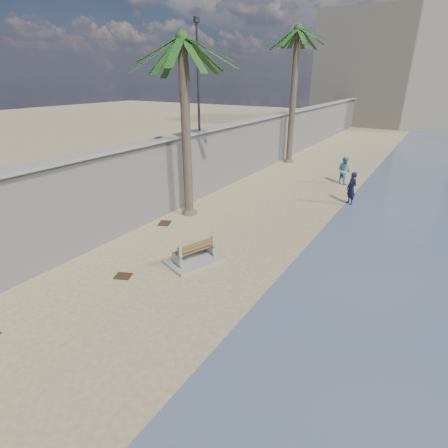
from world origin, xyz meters
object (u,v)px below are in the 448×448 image
at_px(palm_back, 298,32).
at_px(person_a, 352,186).
at_px(palm_mid, 182,41).
at_px(person_b, 344,169).
at_px(bench_far, 194,253).

height_order(palm_back, person_a, palm_back).
relative_size(palm_mid, person_b, 4.52).
relative_size(palm_back, person_a, 5.13).
relative_size(bench_far, palm_mid, 0.27).
height_order(bench_far, palm_mid, palm_mid).
distance_m(bench_far, person_a, 9.86).
xyz_separation_m(bench_far, person_a, (3.28, 9.28, 0.63)).
xyz_separation_m(bench_far, person_b, (1.95, 12.96, 0.59)).
relative_size(bench_far, palm_back, 0.23).
bearing_deg(person_a, palm_mid, -96.59).
bearing_deg(person_a, palm_back, 173.11).
bearing_deg(person_b, person_a, 138.83).
bearing_deg(person_b, palm_mid, 90.37).
height_order(palm_back, person_b, palm_back).
distance_m(person_a, person_b, 3.91).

